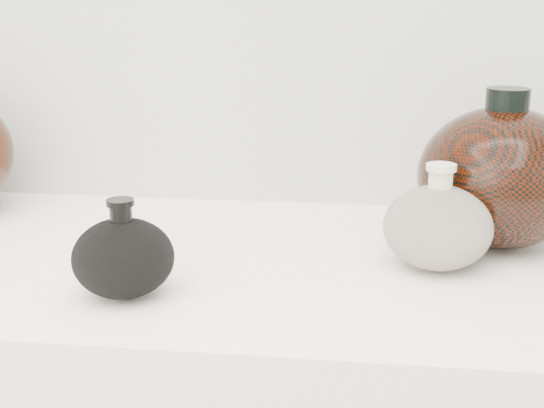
# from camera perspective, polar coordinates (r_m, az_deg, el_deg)

# --- Properties ---
(black_gourd_vase) EXTENTS (0.11, 0.11, 0.10)m
(black_gourd_vase) POSITION_cam_1_polar(r_m,az_deg,el_deg) (0.80, -11.13, -3.94)
(black_gourd_vase) COLOR black
(black_gourd_vase) RESTS_ON display_counter
(cream_gourd_vase) EXTENTS (0.15, 0.15, 0.12)m
(cream_gourd_vase) POSITION_cam_1_polar(r_m,az_deg,el_deg) (0.88, 12.37, -1.66)
(cream_gourd_vase) COLOR #B9A38F
(cream_gourd_vase) RESTS_ON display_counter
(right_round_pot) EXTENTS (0.24, 0.24, 0.20)m
(right_round_pot) POSITION_cam_1_polar(r_m,az_deg,el_deg) (0.97, 16.88, 1.99)
(right_round_pot) COLOR black
(right_round_pot) RESTS_ON display_counter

